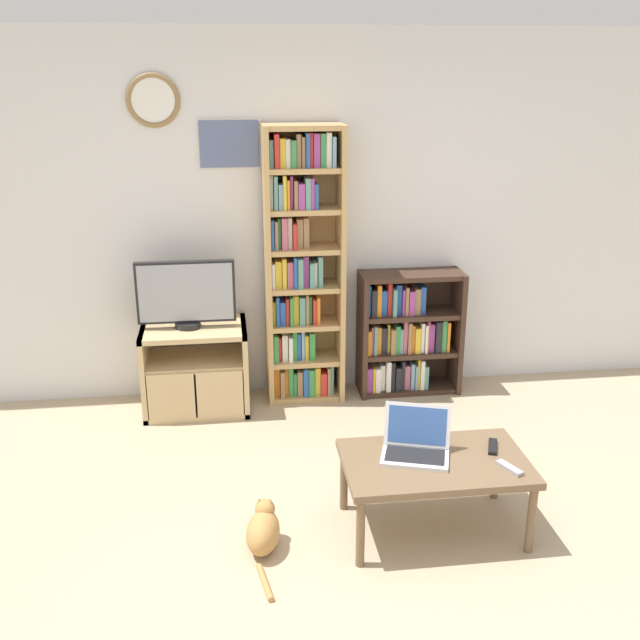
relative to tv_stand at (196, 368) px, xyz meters
The scene contains 11 objects.
ground_plane 2.24m from the tv_stand, 68.36° to the right, with size 18.00×18.00×0.00m, color tan.
wall_back 1.32m from the tv_stand, 21.38° to the left, with size 6.46×0.09×2.60m.
tv_stand is the anchor object (origin of this frame).
television 0.55m from the tv_stand, behind, with size 0.67×0.18×0.48m.
bookshelf_tall 1.02m from the tv_stand, ahead, with size 0.55×0.31×1.98m.
bookshelf_short 1.55m from the tv_stand, ahead, with size 0.75×0.30×0.92m.
coffee_table 2.09m from the tv_stand, 52.20° to the right, with size 0.96×0.59×0.42m.
laptop 1.98m from the tv_stand, 52.96° to the right, with size 0.41×0.36×0.25m.
remote_near_laptop 2.25m from the tv_stand, 44.19° to the right, with size 0.10×0.17×0.02m.
remote_far_from_laptop 2.42m from the tv_stand, 47.84° to the right, with size 0.11×0.16×0.02m.
cat 1.76m from the tv_stand, 77.59° to the right, with size 0.23×0.56×0.26m.
Camera 1 is at (-0.58, -2.90, 2.38)m, focal length 42.00 mm.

